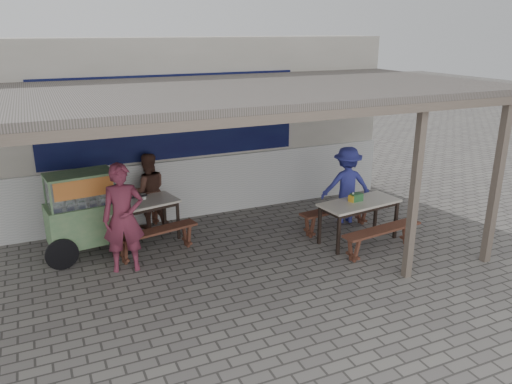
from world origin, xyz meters
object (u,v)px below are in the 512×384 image
at_px(bench_left_street, 156,236).
at_px(donation_box, 356,197).
at_px(patron_wall_side, 148,191).
at_px(bench_right_wall, 337,213).
at_px(table_right, 359,206).
at_px(patron_street_side, 123,218).
at_px(condiment_jar, 144,196).
at_px(condiment_bowl, 122,203).
at_px(bench_right_street, 382,234).
at_px(vendor_cart, 85,211).
at_px(bench_left_wall, 126,214).
at_px(tissue_box, 353,198).
at_px(patron_right_table, 347,185).
at_px(table_left, 139,207).

relative_size(bench_left_street, donation_box, 7.19).
bearing_deg(patron_wall_side, bench_right_wall, 155.88).
relative_size(table_right, patron_street_side, 0.88).
relative_size(patron_street_side, condiment_jar, 19.27).
xyz_separation_m(bench_right_wall, condiment_bowl, (-3.78, 0.98, 0.43)).
relative_size(bench_left_street, patron_street_side, 0.85).
height_order(bench_right_street, patron_wall_side, patron_wall_side).
bearing_deg(vendor_cart, bench_left_street, -31.49).
bearing_deg(bench_left_wall, bench_right_street, -48.23).
relative_size(vendor_cart, tissue_box, 15.29).
xyz_separation_m(bench_right_wall, vendor_cart, (-4.42, 0.79, 0.44)).
xyz_separation_m(patron_right_table, condiment_jar, (-3.78, 0.80, 0.04)).
distance_m(vendor_cart, patron_street_side, 0.95).
distance_m(table_left, bench_left_wall, 0.74).
height_order(vendor_cart, condiment_jar, vendor_cart).
xyz_separation_m(table_left, patron_wall_side, (0.32, 0.65, 0.06)).
height_order(bench_right_wall, condiment_bowl, condiment_bowl).
height_order(bench_left_street, patron_street_side, patron_street_side).
xyz_separation_m(vendor_cart, tissue_box, (4.38, -1.32, 0.02)).
bearing_deg(tissue_box, donation_box, 2.16).
bearing_deg(table_left, bench_right_wall, -27.26).
bearing_deg(patron_wall_side, vendor_cart, 36.91).
bearing_deg(patron_right_table, donation_box, 83.21).
bearing_deg(bench_left_wall, condiment_bowl, -114.64).
xyz_separation_m(bench_left_wall, bench_right_wall, (3.64, -1.62, 0.00)).
bearing_deg(bench_right_wall, bench_right_street, -90.00).
xyz_separation_m(bench_left_wall, condiment_jar, (0.27, -0.50, 0.46)).
xyz_separation_m(bench_left_street, condiment_jar, (-0.00, 0.80, 0.46)).
distance_m(table_right, condiment_jar, 3.84).
height_order(vendor_cart, patron_street_side, patron_street_side).
height_order(table_right, condiment_jar, condiment_jar).
bearing_deg(bench_left_wall, patron_right_table, -29.52).
bearing_deg(condiment_bowl, tissue_box, -21.94).
bearing_deg(table_left, patron_right_table, -21.16).
height_order(table_right, bench_right_street, table_right).
height_order(bench_left_street, bench_right_street, same).
bearing_deg(bench_right_street, tissue_box, 98.68).
height_order(bench_right_wall, donation_box, donation_box).
bearing_deg(condiment_bowl, table_right, -22.13).
bearing_deg(bench_right_street, bench_right_wall, 90.00).
bearing_deg(bench_left_street, bench_left_wall, 90.00).
xyz_separation_m(table_left, bench_right_street, (3.65, -2.14, -0.33)).
height_order(bench_right_street, patron_right_table, patron_right_table).
relative_size(bench_left_wall, donation_box, 7.19).
xyz_separation_m(patron_right_table, condiment_bowl, (-4.20, 0.66, 0.02)).
bearing_deg(patron_right_table, patron_street_side, 21.23).
bearing_deg(tissue_box, bench_right_street, -74.26).
xyz_separation_m(vendor_cart, condiment_jar, (1.05, 0.33, 0.01)).
height_order(bench_right_street, vendor_cart, vendor_cart).
bearing_deg(patron_right_table, bench_right_wall, 54.89).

